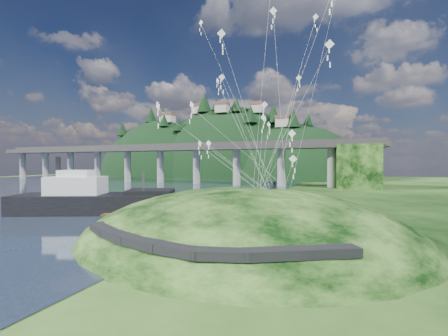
% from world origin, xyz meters
% --- Properties ---
extents(ground, '(320.00, 320.00, 0.00)m').
position_xyz_m(ground, '(0.00, 0.00, 0.00)').
color(ground, black).
rests_on(ground, ground).
extents(water, '(240.00, 240.00, 0.00)m').
position_xyz_m(water, '(-72.00, 30.00, 0.01)').
color(water, '#2C3950').
rests_on(water, ground).
extents(grass_hill, '(36.00, 32.00, 13.00)m').
position_xyz_m(grass_hill, '(8.00, 2.00, -1.50)').
color(grass_hill, black).
rests_on(grass_hill, ground).
extents(footpath, '(22.29, 5.84, 0.83)m').
position_xyz_m(footpath, '(7.46, -9.74, 2.08)').
color(footpath, black).
rests_on(footpath, ground).
extents(bridge, '(160.00, 11.00, 15.00)m').
position_xyz_m(bridge, '(-26.46, 70.07, 9.70)').
color(bridge, '#2D2B2B').
rests_on(bridge, ground).
extents(far_ridge, '(153.00, 70.00, 94.50)m').
position_xyz_m(far_ridge, '(-43.58, 122.17, -7.44)').
color(far_ridge, black).
rests_on(far_ridge, ground).
extents(work_barge, '(25.03, 15.99, 8.55)m').
position_xyz_m(work_barge, '(-17.30, 7.09, 2.14)').
color(work_barge, black).
rests_on(work_barge, ground).
extents(wooden_dock, '(12.14, 5.66, 0.87)m').
position_xyz_m(wooden_dock, '(-7.80, 6.54, 0.38)').
color(wooden_dock, '#352716').
rests_on(wooden_dock, ground).
extents(kite_flyers, '(1.21, 1.86, 1.94)m').
position_xyz_m(kite_flyers, '(10.63, 2.87, 5.81)').
color(kite_flyers, '#252832').
rests_on(kite_flyers, ground).
extents(kite_swarm, '(18.26, 15.97, 20.56)m').
position_xyz_m(kite_swarm, '(8.45, 2.81, 16.67)').
color(kite_swarm, white).
rests_on(kite_swarm, ground).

